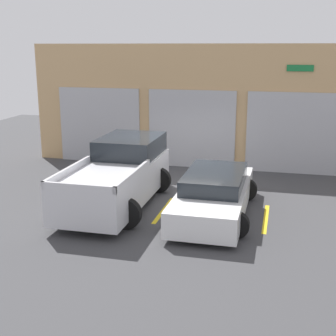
# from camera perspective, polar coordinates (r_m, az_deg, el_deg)

# --- Properties ---
(ground_plane) EXTENTS (28.00, 28.00, 0.00)m
(ground_plane) POSITION_cam_1_polar(r_m,az_deg,el_deg) (15.09, 1.39, -2.63)
(ground_plane) COLOR #3D3D3F
(shophouse_building) EXTENTS (13.02, 0.68, 4.57)m
(shophouse_building) POSITION_cam_1_polar(r_m,az_deg,el_deg) (17.77, 3.72, 7.36)
(shophouse_building) COLOR tan
(shophouse_building) RESTS_ON ground
(pickup_truck) EXTENTS (2.46, 5.04, 1.78)m
(pickup_truck) POSITION_cam_1_polar(r_m,az_deg,el_deg) (13.59, -6.05, -0.93)
(pickup_truck) COLOR silver
(pickup_truck) RESTS_ON ground
(sedan_white) EXTENTS (2.16, 4.72, 1.19)m
(sedan_white) POSITION_cam_1_polar(r_m,az_deg,el_deg) (12.80, 5.64, -3.19)
(sedan_white) COLOR white
(sedan_white) RESTS_ON ground
(parking_stripe_far_left) EXTENTS (0.12, 2.20, 0.01)m
(parking_stripe_far_left) POSITION_cam_1_polar(r_m,az_deg,el_deg) (14.16, -11.69, -4.10)
(parking_stripe_far_left) COLOR gold
(parking_stripe_far_left) RESTS_ON ground
(parking_stripe_left) EXTENTS (0.12, 2.20, 0.01)m
(parking_stripe_left) POSITION_cam_1_polar(r_m,az_deg,el_deg) (13.23, -0.52, -5.13)
(parking_stripe_left) COLOR gold
(parking_stripe_left) RESTS_ON ground
(parking_stripe_centre) EXTENTS (0.12, 2.20, 0.01)m
(parking_stripe_centre) POSITION_cam_1_polar(r_m,az_deg,el_deg) (12.86, 11.83, -6.05)
(parking_stripe_centre) COLOR gold
(parking_stripe_centre) RESTS_ON ground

